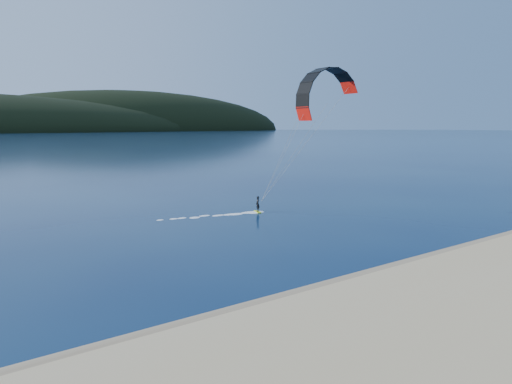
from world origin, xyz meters
TOP-DOWN VIEW (x-y plane):
  - ground at (0.00, 0.00)m, footprint 1800.00×1800.00m
  - wet_sand at (0.00, 4.50)m, footprint 220.00×2.50m
  - kitesurfer_near at (19.01, 20.96)m, footprint 20.00×7.53m

SIDE VIEW (x-z plane):
  - ground at x=0.00m, z-range 0.00..0.00m
  - wet_sand at x=0.00m, z-range 0.00..0.10m
  - kitesurfer_near at x=19.01m, z-range 3.61..18.22m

